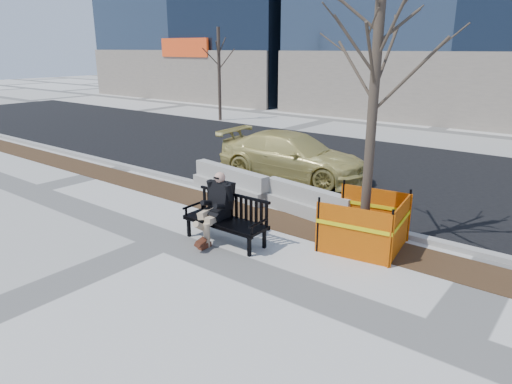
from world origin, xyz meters
TOP-DOWN VIEW (x-y plane):
  - ground at (0.00, 0.00)m, footprint 120.00×120.00m
  - mulch_strip at (0.00, 2.60)m, footprint 40.00×1.20m
  - asphalt_street at (0.00, 8.80)m, footprint 60.00×10.40m
  - curb at (0.00, 3.55)m, footprint 60.00×0.25m
  - bench at (1.13, 0.78)m, footprint 2.05×0.76m
  - seated_man at (0.85, 0.83)m, footprint 0.68×1.12m
  - tree_fence at (3.66, 2.48)m, footprint 2.76×2.76m
  - sedan at (-0.72, 6.22)m, footprint 5.29×2.46m
  - jersey_barrier_left at (-1.08, 3.49)m, footprint 2.97×1.00m
  - jersey_barrier_right at (1.65, 3.39)m, footprint 2.76×0.93m
  - far_tree_left at (-11.35, 14.30)m, footprint 2.43×2.43m

SIDE VIEW (x-z plane):
  - ground at x=0.00m, z-range 0.00..0.00m
  - bench at x=1.13m, z-range -0.54..0.54m
  - seated_man at x=0.85m, z-range -0.78..0.78m
  - tree_fence at x=3.66m, z-range -3.05..3.05m
  - sedan at x=-0.72m, z-range -0.75..0.75m
  - jersey_barrier_left at x=-1.08m, z-range -0.42..0.42m
  - jersey_barrier_right at x=1.65m, z-range -0.39..0.39m
  - far_tree_left at x=-11.35m, z-range -2.87..2.87m
  - asphalt_street at x=0.00m, z-range 0.00..0.01m
  - mulch_strip at x=0.00m, z-range -0.01..0.01m
  - curb at x=0.00m, z-range 0.00..0.12m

